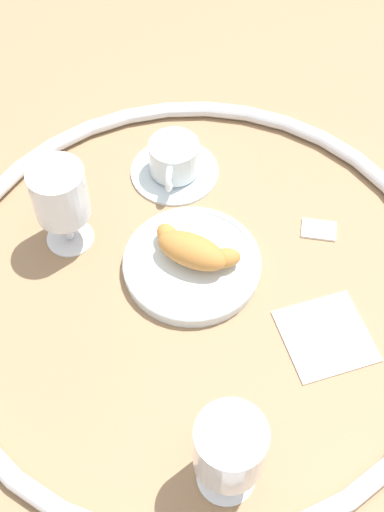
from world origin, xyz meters
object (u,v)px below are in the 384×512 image
object	(u,v)px
juice_glass_right	(229,450)
coffee_cup_near	(174,162)
croissant_large	(193,250)
folded_napkin	(326,335)
pastry_plate	(192,264)
juice_glass_left	(60,196)
sugar_packet	(319,229)

from	to	relation	value
juice_glass_right	coffee_cup_near	bearing A→B (deg)	101.60
croissant_large	juice_glass_right	distance (m)	0.30
folded_napkin	coffee_cup_near	bearing A→B (deg)	128.78
pastry_plate	coffee_cup_near	bearing A→B (deg)	102.23
croissant_large	juice_glass_left	bearing A→B (deg)	167.91
croissant_large	folded_napkin	world-z (taller)	croissant_large
folded_napkin	juice_glass_right	bearing A→B (deg)	-123.16
coffee_cup_near	juice_glass_left	bearing A→B (deg)	-136.16
juice_glass_left	sugar_packet	xyz separation A→B (m)	(0.36, 0.04, -0.09)
sugar_packet	croissant_large	bearing A→B (deg)	-151.72
coffee_cup_near	folded_napkin	size ratio (longest dim) A/B	1.24
croissant_large	juice_glass_left	distance (m)	0.19
pastry_plate	coffee_cup_near	distance (m)	0.18
pastry_plate	croissant_large	distance (m)	0.03
pastry_plate	folded_napkin	bearing A→B (deg)	-28.08
juice_glass_left	folded_napkin	size ratio (longest dim) A/B	1.27
coffee_cup_near	sugar_packet	size ratio (longest dim) A/B	2.72
coffee_cup_near	juice_glass_right	world-z (taller)	juice_glass_right
folded_napkin	sugar_packet	bearing A→B (deg)	90.31
juice_glass_left	juice_glass_right	xyz separation A→B (m)	(0.23, -0.33, -0.00)
juice_glass_left	folded_napkin	xyz separation A→B (m)	(0.36, -0.14, -0.09)
pastry_plate	juice_glass_right	bearing A→B (deg)	-78.79
pastry_plate	juice_glass_right	world-z (taller)	juice_glass_right
croissant_large	pastry_plate	bearing A→B (deg)	-112.16
coffee_cup_near	folded_napkin	world-z (taller)	coffee_cup_near
folded_napkin	croissant_large	bearing A→B (deg)	151.04
coffee_cup_near	juice_glass_left	world-z (taller)	juice_glass_left
pastry_plate	juice_glass_left	distance (m)	0.20
juice_glass_left	sugar_packet	bearing A→B (deg)	5.78
juice_glass_left	juice_glass_right	bearing A→B (deg)	-54.35
coffee_cup_near	croissant_large	bearing A→B (deg)	-77.19
sugar_packet	folded_napkin	bearing A→B (deg)	-84.11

